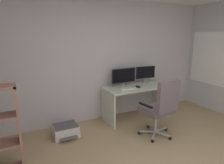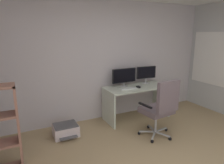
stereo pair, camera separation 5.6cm
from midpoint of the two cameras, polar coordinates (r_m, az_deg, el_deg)
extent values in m
cube|color=silver|center=(4.43, -3.19, 5.90)|extent=(5.37, 0.10, 2.59)
cube|color=white|center=(5.44, 28.21, 5.68)|extent=(0.01, 1.37, 1.19)
cube|color=white|center=(5.43, 28.17, 5.67)|extent=(0.02, 1.45, 1.27)
cube|color=silver|center=(4.50, 7.45, -1.51)|extent=(1.45, 0.64, 0.04)
cube|color=silver|center=(4.28, -0.66, -7.38)|extent=(0.04, 0.62, 0.70)
cube|color=silver|center=(5.02, 14.06, -4.63)|extent=(0.04, 0.62, 0.70)
cylinder|color=#B2B5B7|center=(4.51, 3.76, -1.08)|extent=(0.18, 0.18, 0.01)
cylinder|color=#B2B5B7|center=(4.50, 3.77, -0.49)|extent=(0.03, 0.03, 0.08)
cube|color=black|center=(4.46, 3.81, 1.84)|extent=(0.58, 0.05, 0.31)
cube|color=black|center=(4.44, 3.95, 1.79)|extent=(0.54, 0.02, 0.29)
cylinder|color=#B2B5B7|center=(4.83, 9.86, -0.29)|extent=(0.18, 0.18, 0.01)
cylinder|color=#B2B5B7|center=(4.81, 9.89, 0.49)|extent=(0.03, 0.03, 0.12)
cube|color=black|center=(4.77, 9.98, 2.69)|extent=(0.49, 0.07, 0.28)
cube|color=black|center=(4.75, 10.12, 2.65)|extent=(0.45, 0.04, 0.26)
cube|color=silver|center=(4.28, 4.93, -1.86)|extent=(0.35, 0.15, 0.02)
cube|color=black|center=(4.41, 7.82, -1.37)|extent=(0.07, 0.11, 0.03)
cube|color=#B7BABC|center=(4.12, 14.02, -12.97)|extent=(0.30, 0.06, 0.02)
sphere|color=black|center=(4.24, 15.43, -12.88)|extent=(0.06, 0.06, 0.06)
cube|color=#B7BABC|center=(4.14, 11.55, -12.69)|extent=(0.09, 0.30, 0.02)
sphere|color=black|center=(4.28, 10.63, -12.34)|extent=(0.06, 0.06, 0.06)
cube|color=#B7BABC|center=(4.00, 10.32, -13.61)|extent=(0.28, 0.18, 0.02)
sphere|color=black|center=(4.00, 8.09, -14.14)|extent=(0.06, 0.06, 0.06)
cube|color=#B7BABC|center=(3.89, 12.13, -14.54)|extent=(0.24, 0.23, 0.02)
sphere|color=black|center=(3.78, 11.70, -16.10)|extent=(0.06, 0.06, 0.06)
cube|color=#B7BABC|center=(3.97, 14.48, -14.10)|extent=(0.15, 0.29, 0.02)
sphere|color=black|center=(3.93, 16.49, -15.14)|extent=(0.06, 0.06, 0.06)
cylinder|color=#B7BABC|center=(3.94, 12.64, -11.08)|extent=(0.04, 0.04, 0.38)
cube|color=slate|center=(3.85, 12.83, -7.80)|extent=(0.56, 0.51, 0.10)
cube|color=slate|center=(3.57, 16.04, -4.07)|extent=(0.48, 0.12, 0.56)
cube|color=black|center=(3.61, 9.80, -6.53)|extent=(0.07, 0.32, 0.03)
cube|color=black|center=(3.99, 15.78, -4.90)|extent=(0.07, 0.32, 0.03)
cube|color=#A06C5A|center=(3.13, -24.44, -11.57)|extent=(0.03, 0.28, 1.23)
cube|color=silver|center=(4.00, -12.55, -13.25)|extent=(0.45, 0.36, 0.20)
cube|color=#4C4C51|center=(3.95, -12.64, -11.77)|extent=(0.42, 0.33, 0.02)
cube|color=#4C4C51|center=(3.83, -11.70, -15.16)|extent=(0.32, 0.10, 0.01)
camera|label=1|loc=(0.03, -89.58, 0.10)|focal=32.33mm
camera|label=2|loc=(0.03, 90.42, -0.10)|focal=32.33mm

